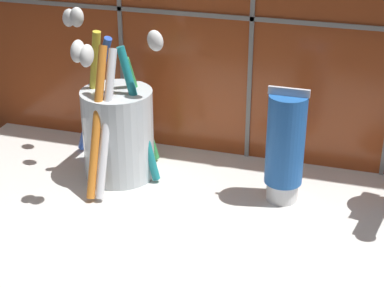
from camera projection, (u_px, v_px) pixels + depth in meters
sink_counter at (196, 229)px, 65.32cm from camera, size 63.46×32.72×2.00cm
toothbrush_cup at (117, 128)px, 71.26cm from camera, size 14.78×14.18×19.00cm
toothpaste_tube at (285, 147)px, 66.11cm from camera, size 4.20×4.00×12.66cm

